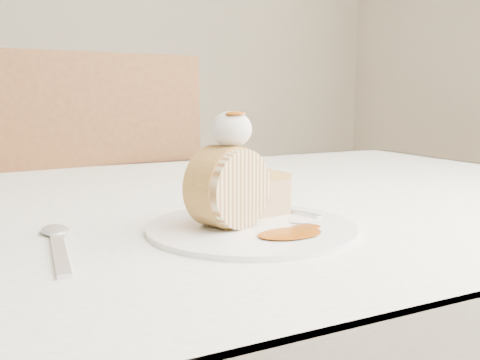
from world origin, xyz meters
name	(u,v)px	position (x,y,z in m)	size (l,w,h in m)	color
table	(210,257)	(0.00, 0.20, 0.66)	(1.40, 0.90, 0.75)	white
chair_far	(90,234)	(-0.07, 0.78, 0.57)	(0.51, 0.51, 0.99)	brown
plate	(252,228)	(-0.03, 0.01, 0.75)	(0.24, 0.24, 0.01)	white
roulade_slice	(228,187)	(-0.06, 0.02, 0.80)	(0.09, 0.09, 0.05)	beige
cake_chunk	(262,196)	(0.01, 0.06, 0.78)	(0.05, 0.05, 0.04)	#A98240
whipped_cream	(231,129)	(-0.05, 0.02, 0.86)	(0.05, 0.05, 0.04)	silver
caramel_drizzle	(235,109)	(-0.05, 0.01, 0.89)	(0.02, 0.02, 0.01)	#853905
caramel_pool	(290,233)	(-0.01, -0.05, 0.76)	(0.07, 0.05, 0.00)	#853905
fork	(288,210)	(0.04, 0.05, 0.76)	(0.02, 0.14, 0.00)	silver
spoon	(60,254)	(-0.24, 0.00, 0.75)	(0.03, 0.17, 0.00)	silver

